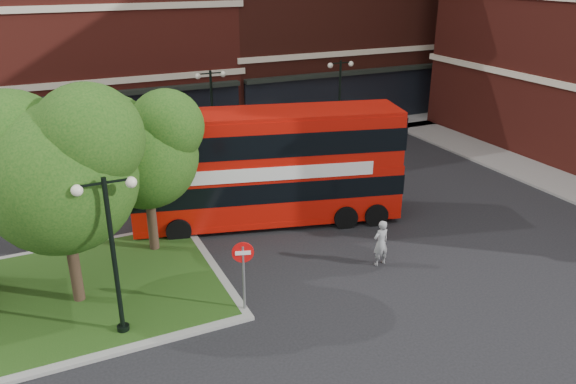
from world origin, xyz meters
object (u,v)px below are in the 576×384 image
woman (381,243)px  car_white (324,134)px  car_silver (175,145)px  bus (267,160)px

woman → car_white: bearing=-116.0°
car_silver → car_white: size_ratio=1.01×
car_silver → bus: bearing=-177.4°
car_silver → car_white: 8.96m
bus → car_white: 11.71m
bus → woman: bearing=-52.2°
bus → car_white: size_ratio=2.83×
bus → car_white: bearing=64.2°
bus → woman: size_ratio=6.45×
woman → car_silver: bearing=-82.4°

